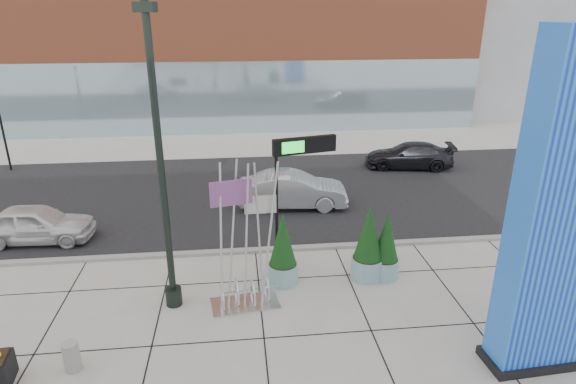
{
  "coord_description": "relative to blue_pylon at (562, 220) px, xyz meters",
  "views": [
    {
      "loc": [
        0.46,
        -11.8,
        8.44
      ],
      "look_at": [
        1.99,
        2.0,
        3.09
      ],
      "focal_mm": 30.0,
      "sensor_mm": 36.0,
      "label": 1
    }
  ],
  "objects": [
    {
      "name": "ground",
      "position": [
        -7.72,
        2.64,
        -3.95
      ],
      "size": [
        160.0,
        160.0,
        0.0
      ],
      "primitive_type": "plane",
      "color": "#9E9991",
      "rests_on": "ground"
    },
    {
      "name": "street_asphalt",
      "position": [
        -7.72,
        12.64,
        -3.94
      ],
      "size": [
        80.0,
        12.0,
        0.02
      ],
      "primitive_type": "cube",
      "color": "black",
      "rests_on": "ground"
    },
    {
      "name": "curb_edge",
      "position": [
        -7.72,
        6.64,
        -3.89
      ],
      "size": [
        80.0,
        0.3,
        0.12
      ],
      "primitive_type": "cube",
      "color": "gray",
      "rests_on": "ground"
    },
    {
      "name": "tower_podium",
      "position": [
        -6.72,
        29.64,
        1.55
      ],
      "size": [
        34.0,
        10.0,
        11.0
      ],
      "primitive_type": "cube",
      "color": "#A44C2F",
      "rests_on": "ground"
    },
    {
      "name": "tower_glass_front",
      "position": [
        -6.72,
        24.84,
        -1.45
      ],
      "size": [
        34.0,
        0.6,
        5.0
      ],
      "primitive_type": "cube",
      "color": "#8CA5B2",
      "rests_on": "ground"
    },
    {
      "name": "building_grey_parking",
      "position": [
        18.28,
        34.64,
        5.05
      ],
      "size": [
        20.0,
        18.0,
        18.0
      ],
      "primitive_type": "cube",
      "color": "slate",
      "rests_on": "ground"
    },
    {
      "name": "blue_pylon",
      "position": [
        0.0,
        0.0,
        0.0
      ],
      "size": [
        2.52,
        1.24,
        8.17
      ],
      "rotation": [
        0.0,
        0.0,
        0.06
      ],
      "color": "#0E2FD4",
      "rests_on": "ground"
    },
    {
      "name": "lamp_post",
      "position": [
        -9.33,
        3.57,
        -0.31
      ],
      "size": [
        0.61,
        0.49,
        8.89
      ],
      "rotation": [
        0.0,
        0.0,
        -0.35
      ],
      "color": "black",
      "rests_on": "ground"
    },
    {
      "name": "public_art_sculpture",
      "position": [
        -7.17,
        3.3,
        -2.75
      ],
      "size": [
        2.13,
        1.27,
        4.58
      ],
      "rotation": [
        0.0,
        0.0,
        0.14
      ],
      "color": "silver",
      "rests_on": "ground"
    },
    {
      "name": "concrete_bollard",
      "position": [
        -11.51,
        0.96,
        -3.55
      ],
      "size": [
        0.41,
        0.41,
        0.79
      ],
      "primitive_type": "cylinder",
      "color": "gray",
      "rests_on": "ground"
    },
    {
      "name": "overhead_street_sign",
      "position": [
        -5.24,
        5.44,
        -0.04
      ],
      "size": [
        2.13,
        0.67,
        4.56
      ],
      "rotation": [
        0.0,
        0.0,
        0.23
      ],
      "color": "black",
      "rests_on": "ground"
    },
    {
      "name": "round_planter_east",
      "position": [
        -3.12,
        4.44,
        -2.71
      ],
      "size": [
        1.05,
        1.05,
        2.62
      ],
      "color": "#80A9AD",
      "rests_on": "ground"
    },
    {
      "name": "round_planter_mid",
      "position": [
        -2.52,
        4.44,
        -2.85
      ],
      "size": [
        0.93,
        0.93,
        2.33
      ],
      "color": "#80A9AD",
      "rests_on": "ground"
    },
    {
      "name": "round_planter_west",
      "position": [
        -5.92,
        4.44,
        -2.79
      ],
      "size": [
        0.98,
        0.98,
        2.45
      ],
      "color": "#80A9AD",
      "rests_on": "ground"
    },
    {
      "name": "car_white_west",
      "position": [
        -14.98,
        8.44,
        -3.23
      ],
      "size": [
        4.31,
        1.92,
        1.44
      ],
      "primitive_type": "imported",
      "rotation": [
        0.0,
        0.0,
        1.52
      ],
      "color": "silver",
      "rests_on": "ground"
    },
    {
      "name": "car_silver_mid",
      "position": [
        -4.85,
        10.75,
        -3.15
      ],
      "size": [
        4.97,
        2.13,
        1.59
      ],
      "primitive_type": "imported",
      "rotation": [
        0.0,
        0.0,
        1.48
      ],
      "color": "#A8AAB0",
      "rests_on": "ground"
    },
    {
      "name": "car_dark_east",
      "position": [
        2.31,
        15.7,
        -3.25
      ],
      "size": [
        5.07,
        2.81,
        1.39
      ],
      "primitive_type": "imported",
      "rotation": [
        0.0,
        0.0,
        -1.76
      ],
      "color": "black",
      "rests_on": "ground"
    },
    {
      "name": "traffic_signal",
      "position": [
        -19.72,
        17.64,
        -1.65
      ],
      "size": [
        0.15,
        0.18,
        4.1
      ],
      "color": "black",
      "rests_on": "ground"
    }
  ]
}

